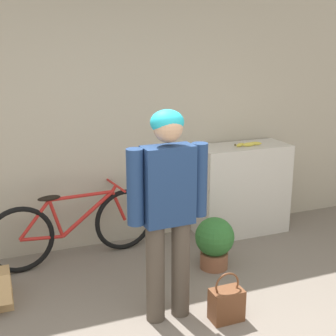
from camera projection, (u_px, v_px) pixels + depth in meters
The scene contains 7 objects.
wall_back at pixel (99, 125), 4.78m from camera, with size 8.00×0.07×2.60m.
side_shelf at pixel (241, 189), 5.29m from camera, with size 1.04×0.46×1.02m.
person at pixel (168, 201), 3.50m from camera, with size 0.64×0.24×1.66m.
bicycle at pixel (75, 227), 4.62m from camera, with size 1.72×0.46×0.73m.
banana at pixel (248, 144), 5.11m from camera, with size 0.33×0.09×0.04m.
handbag at pixel (226, 304), 3.67m from camera, with size 0.26×0.16×0.41m.
potted_plant at pixel (215, 241), 4.48m from camera, with size 0.38×0.38×0.51m.
Camera 1 is at (-1.09, -1.98, 2.15)m, focal length 50.00 mm.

